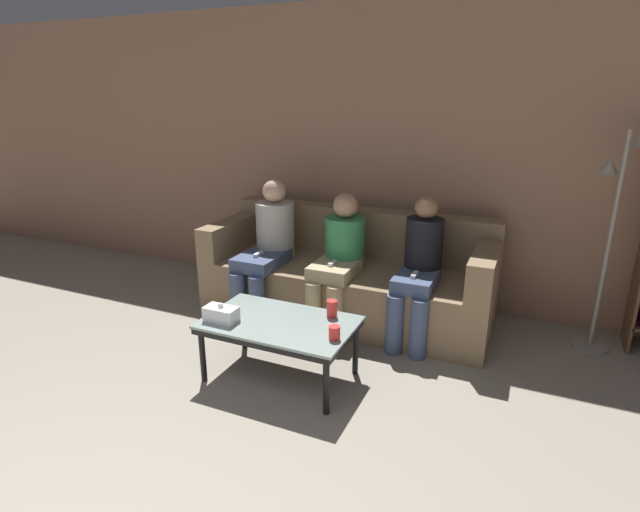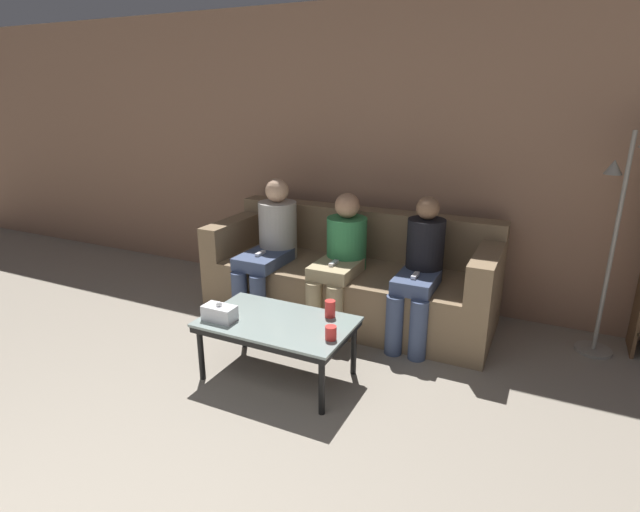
% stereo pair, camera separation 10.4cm
% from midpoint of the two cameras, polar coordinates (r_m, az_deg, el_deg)
% --- Properties ---
extents(wall_back, '(12.00, 0.06, 2.60)m').
position_cam_midpoint_polar(wall_back, '(4.58, 7.00, 11.13)').
color(wall_back, '#9E755B').
rests_on(wall_back, ground_plane).
extents(couch, '(2.42, 0.91, 0.88)m').
position_cam_midpoint_polar(couch, '(4.33, 4.21, -2.55)').
color(couch, '#897051').
rests_on(couch, ground_plane).
extents(coffee_table, '(1.00, 0.61, 0.42)m').
position_cam_midpoint_polar(coffee_table, '(3.35, -4.01, -8.02)').
color(coffee_table, '#8C9E99').
rests_on(coffee_table, ground_plane).
extents(cup_near_left, '(0.07, 0.07, 0.09)m').
position_cam_midpoint_polar(cup_near_left, '(3.07, 2.22, -8.77)').
color(cup_near_left, red).
rests_on(cup_near_left, coffee_table).
extents(cup_near_right, '(0.07, 0.07, 0.12)m').
position_cam_midpoint_polar(cup_near_right, '(3.36, 2.05, -6.05)').
color(cup_near_right, red).
rests_on(cup_near_right, coffee_table).
extents(tissue_box, '(0.22, 0.12, 0.13)m').
position_cam_midpoint_polar(tissue_box, '(3.37, -10.54, -6.40)').
color(tissue_box, white).
rests_on(tissue_box, coffee_table).
extents(standing_lamp, '(0.31, 0.26, 1.63)m').
position_cam_midpoint_polar(standing_lamp, '(4.05, 31.74, 3.27)').
color(standing_lamp, gray).
rests_on(standing_lamp, ground_plane).
extents(seated_person_left_end, '(0.33, 0.73, 1.16)m').
position_cam_midpoint_polar(seated_person_left_end, '(4.31, -4.95, 1.54)').
color(seated_person_left_end, '#47567A').
rests_on(seated_person_left_end, ground_plane).
extents(seated_person_mid_left, '(0.33, 0.66, 1.09)m').
position_cam_midpoint_polar(seated_person_mid_left, '(4.04, 3.14, 0.01)').
color(seated_person_mid_left, tan).
rests_on(seated_person_mid_left, ground_plane).
extents(seated_person_mid_right, '(0.31, 0.63, 1.12)m').
position_cam_midpoint_polar(seated_person_mid_right, '(3.85, 12.10, -1.36)').
color(seated_person_mid_right, '#47567A').
rests_on(seated_person_mid_right, ground_plane).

